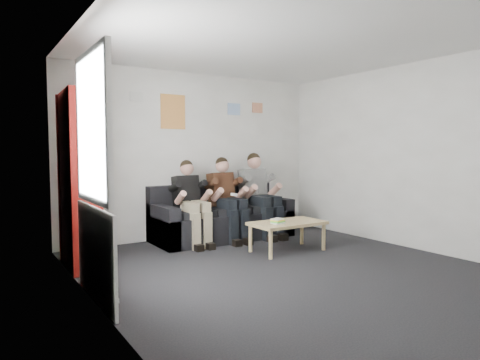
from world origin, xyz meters
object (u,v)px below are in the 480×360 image
object	(u,v)px
coffee_table	(287,225)
person_left	(192,202)
sofa	(221,219)
bookshelf	(79,180)
person_middle	(228,199)
person_right	(260,195)

from	to	relation	value
coffee_table	person_left	size ratio (longest dim) A/B	0.82
sofa	person_left	xyz separation A→B (m)	(-0.63, -0.20, 0.34)
bookshelf	coffee_table	xyz separation A→B (m)	(2.65, -0.76, -0.70)
sofa	person_left	world-z (taller)	person_left
sofa	bookshelf	bearing A→B (deg)	-167.27
bookshelf	person_middle	bearing A→B (deg)	10.77
bookshelf	person_right	distance (m)	2.98
bookshelf	person_middle	world-z (taller)	bookshelf
person_middle	bookshelf	bearing A→B (deg)	-175.76
person_middle	person_right	bearing A→B (deg)	-3.93
sofa	coffee_table	xyz separation A→B (m)	(0.34, -1.28, 0.06)
bookshelf	person_left	world-z (taller)	bookshelf
person_middle	person_right	size ratio (longest dim) A/B	0.95
person_middle	person_left	bearing A→B (deg)	176.14
sofa	bookshelf	distance (m)	2.49
sofa	person_left	size ratio (longest dim) A/B	1.75
sofa	coffee_table	world-z (taller)	sofa
bookshelf	person_left	size ratio (longest dim) A/B	1.67
sofa	bookshelf	size ratio (longest dim) A/B	1.05
person_left	person_middle	bearing A→B (deg)	-1.62
coffee_table	person_right	distance (m)	1.16
coffee_table	person_left	xyz separation A→B (m)	(-0.97, 1.08, 0.28)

